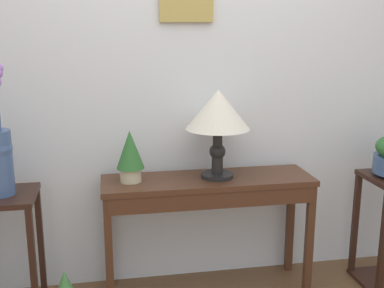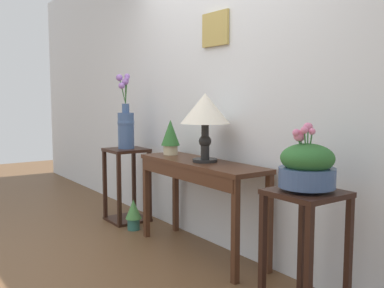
{
  "view_description": "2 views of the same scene",
  "coord_description": "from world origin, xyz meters",
  "px_view_note": "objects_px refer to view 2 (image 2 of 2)",
  "views": [
    {
      "loc": [
        -0.56,
        -1.73,
        1.66
      ],
      "look_at": [
        -0.06,
        0.97,
        1.0
      ],
      "focal_mm": 44.86,
      "sensor_mm": 36.0,
      "label": 1
    },
    {
      "loc": [
        2.87,
        -1.04,
        1.28
      ],
      "look_at": [
        -0.06,
        1.02,
        0.9
      ],
      "focal_mm": 41.03,
      "sensor_mm": 36.0,
      "label": 2
    }
  ],
  "objects_px": {
    "planter_bowl_wide_right": "(307,166)",
    "potted_plant_floor": "(133,213)",
    "pedestal_stand_right": "(305,255)",
    "potted_plant_on_console": "(170,136)",
    "pedestal_stand_left": "(127,185)",
    "table_lamp": "(205,112)",
    "console_table": "(198,175)",
    "flower_vase_tall_left": "(126,124)"
  },
  "relations": [
    {
      "from": "flower_vase_tall_left",
      "to": "pedestal_stand_right",
      "type": "distance_m",
      "value": 2.49
    },
    {
      "from": "potted_plant_on_console",
      "to": "flower_vase_tall_left",
      "type": "distance_m",
      "value": 0.74
    },
    {
      "from": "potted_plant_floor",
      "to": "flower_vase_tall_left",
      "type": "bearing_deg",
      "value": 163.7
    },
    {
      "from": "potted_plant_on_console",
      "to": "potted_plant_floor",
      "type": "distance_m",
      "value": 0.89
    },
    {
      "from": "console_table",
      "to": "pedestal_stand_left",
      "type": "bearing_deg",
      "value": -178.23
    },
    {
      "from": "pedestal_stand_left",
      "to": "pedestal_stand_right",
      "type": "height_order",
      "value": "pedestal_stand_left"
    },
    {
      "from": "table_lamp",
      "to": "pedestal_stand_left",
      "type": "xyz_separation_m",
      "value": [
        -1.26,
        -0.06,
        -0.79
      ]
    },
    {
      "from": "potted_plant_floor",
      "to": "pedestal_stand_left",
      "type": "bearing_deg",
      "value": 163.4
    },
    {
      "from": "pedestal_stand_left",
      "to": "flower_vase_tall_left",
      "type": "height_order",
      "value": "flower_vase_tall_left"
    },
    {
      "from": "table_lamp",
      "to": "planter_bowl_wide_right",
      "type": "height_order",
      "value": "table_lamp"
    },
    {
      "from": "console_table",
      "to": "pedestal_stand_right",
      "type": "relative_size",
      "value": 1.73
    },
    {
      "from": "table_lamp",
      "to": "flower_vase_tall_left",
      "type": "relative_size",
      "value": 0.72
    },
    {
      "from": "flower_vase_tall_left",
      "to": "pedestal_stand_left",
      "type": "bearing_deg",
      "value": 127.59
    },
    {
      "from": "pedestal_stand_right",
      "to": "console_table",
      "type": "bearing_deg",
      "value": 174.51
    },
    {
      "from": "pedestal_stand_left",
      "to": "potted_plant_floor",
      "type": "relative_size",
      "value": 2.52
    },
    {
      "from": "table_lamp",
      "to": "potted_plant_on_console",
      "type": "xyz_separation_m",
      "value": [
        -0.53,
        0.01,
        -0.23
      ]
    },
    {
      "from": "pedestal_stand_right",
      "to": "potted_plant_floor",
      "type": "bearing_deg",
      "value": -179.49
    },
    {
      "from": "pedestal_stand_right",
      "to": "potted_plant_floor",
      "type": "xyz_separation_m",
      "value": [
        -2.08,
        -0.02,
        -0.21
      ]
    },
    {
      "from": "pedestal_stand_left",
      "to": "flower_vase_tall_left",
      "type": "relative_size",
      "value": 1.0
    },
    {
      "from": "flower_vase_tall_left",
      "to": "pedestal_stand_right",
      "type": "relative_size",
      "value": 1.01
    },
    {
      "from": "pedestal_stand_left",
      "to": "planter_bowl_wide_right",
      "type": "relative_size",
      "value": 1.98
    },
    {
      "from": "planter_bowl_wide_right",
      "to": "potted_plant_floor",
      "type": "height_order",
      "value": "planter_bowl_wide_right"
    },
    {
      "from": "potted_plant_on_console",
      "to": "flower_vase_tall_left",
      "type": "height_order",
      "value": "flower_vase_tall_left"
    },
    {
      "from": "pedestal_stand_left",
      "to": "flower_vase_tall_left",
      "type": "xyz_separation_m",
      "value": [
        0.0,
        -0.0,
        0.63
      ]
    },
    {
      "from": "flower_vase_tall_left",
      "to": "pedestal_stand_right",
      "type": "bearing_deg",
      "value": -1.81
    },
    {
      "from": "pedestal_stand_left",
      "to": "planter_bowl_wide_right",
      "type": "height_order",
      "value": "planter_bowl_wide_right"
    },
    {
      "from": "table_lamp",
      "to": "pedestal_stand_left",
      "type": "distance_m",
      "value": 1.49
    },
    {
      "from": "console_table",
      "to": "pedestal_stand_left",
      "type": "xyz_separation_m",
      "value": [
        -1.2,
        -0.04,
        -0.28
      ]
    },
    {
      "from": "table_lamp",
      "to": "planter_bowl_wide_right",
      "type": "xyz_separation_m",
      "value": [
        1.14,
        -0.14,
        -0.27
      ]
    },
    {
      "from": "console_table",
      "to": "table_lamp",
      "type": "xyz_separation_m",
      "value": [
        0.06,
        0.02,
        0.51
      ]
    },
    {
      "from": "console_table",
      "to": "flower_vase_tall_left",
      "type": "relative_size",
      "value": 1.72
    },
    {
      "from": "pedestal_stand_left",
      "to": "potted_plant_floor",
      "type": "distance_m",
      "value": 0.4
    },
    {
      "from": "planter_bowl_wide_right",
      "to": "potted_plant_floor",
      "type": "bearing_deg",
      "value": -179.5
    },
    {
      "from": "console_table",
      "to": "table_lamp",
      "type": "height_order",
      "value": "table_lamp"
    },
    {
      "from": "console_table",
      "to": "planter_bowl_wide_right",
      "type": "relative_size",
      "value": 3.41
    },
    {
      "from": "console_table",
      "to": "potted_plant_floor",
      "type": "distance_m",
      "value": 1.01
    },
    {
      "from": "potted_plant_on_console",
      "to": "potted_plant_floor",
      "type": "bearing_deg",
      "value": -157.49
    },
    {
      "from": "table_lamp",
      "to": "pedestal_stand_right",
      "type": "height_order",
      "value": "table_lamp"
    },
    {
      "from": "table_lamp",
      "to": "potted_plant_on_console",
      "type": "distance_m",
      "value": 0.58
    },
    {
      "from": "table_lamp",
      "to": "pedestal_stand_left",
      "type": "height_order",
      "value": "table_lamp"
    },
    {
      "from": "console_table",
      "to": "pedestal_stand_right",
      "type": "bearing_deg",
      "value": -5.49
    },
    {
      "from": "pedestal_stand_right",
      "to": "pedestal_stand_left",
      "type": "bearing_deg",
      "value": 178.13
    }
  ]
}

